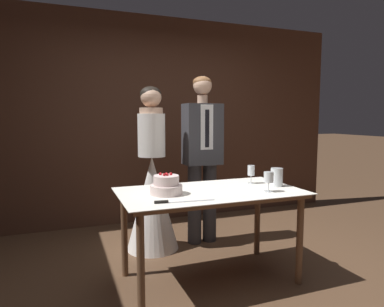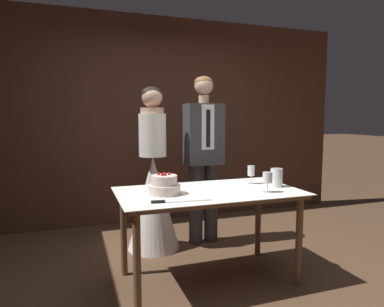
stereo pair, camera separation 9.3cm
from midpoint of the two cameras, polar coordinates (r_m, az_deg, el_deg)
name	(u,v)px [view 1 (the left image)]	position (r m, az deg, el deg)	size (l,w,h in m)	color
ground_plane	(224,286)	(3.01, 4.38, -21.20)	(40.00, 40.00, 0.00)	brown
wall_back	(157,120)	(4.60, -6.39, 5.51)	(5.26, 0.12, 2.67)	#472B1E
cake_table	(210,200)	(2.88, 2.11, -7.82)	(1.51, 0.84, 0.77)	brown
tiered_cake	(166,186)	(2.73, -5.29, -5.39)	(0.26, 0.26, 0.17)	beige
cake_knife	(173,202)	(2.47, -4.23, -7.99)	(0.45, 0.07, 0.02)	silver
wine_glass_near	(251,171)	(3.18, 9.01, -2.89)	(0.06, 0.06, 0.17)	silver
wine_glass_middle	(269,178)	(2.86, 11.74, -3.96)	(0.08, 0.08, 0.16)	silver
hurricane_candle	(277,178)	(3.11, 13.10, -3.93)	(0.11, 0.11, 0.16)	silver
bride	(152,190)	(3.60, -7.39, -6.10)	(0.54, 0.54, 1.69)	white
groom	(202,152)	(3.71, 1.01, 0.28)	(0.40, 0.25, 1.81)	#38383D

